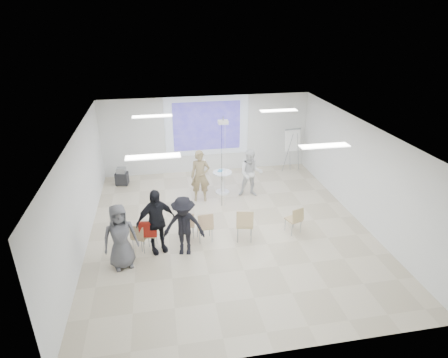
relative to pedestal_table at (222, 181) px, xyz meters
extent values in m
cube|color=beige|center=(-0.23, -2.38, -0.51)|extent=(8.00, 9.00, 0.10)
cube|color=white|center=(-0.23, -2.38, 2.59)|extent=(8.00, 9.00, 0.10)
cube|color=silver|center=(-0.23, 2.17, 1.04)|extent=(8.00, 0.10, 3.00)
cube|color=silver|center=(-4.28, -2.38, 1.04)|extent=(0.10, 9.00, 3.00)
cube|color=silver|center=(3.82, -2.38, 1.04)|extent=(0.10, 9.00, 3.00)
cube|color=silver|center=(-0.23, 2.11, 1.39)|extent=(3.20, 0.01, 2.30)
cube|color=#382FA0|center=(-0.23, 2.09, 1.39)|extent=(2.60, 0.01, 1.90)
cylinder|color=white|center=(0.00, 0.00, -0.43)|extent=(0.64, 0.64, 0.06)
cylinder|color=white|center=(0.00, 0.00, -0.07)|extent=(0.17, 0.17, 0.72)
cylinder|color=silver|center=(0.00, 0.00, 0.32)|extent=(0.87, 0.87, 0.04)
cube|color=white|center=(0.04, -0.05, 0.35)|extent=(0.25, 0.19, 0.01)
cube|color=#3E96BA|center=(-0.06, 0.09, 0.36)|extent=(0.23, 0.26, 0.02)
imported|color=#95815B|center=(-0.82, -0.41, 0.55)|extent=(0.79, 0.59, 2.01)
imported|color=white|center=(0.92, -0.38, 0.47)|extent=(1.02, 0.88, 1.85)
cube|color=white|center=(-0.64, -0.16, 0.86)|extent=(0.06, 0.14, 0.04)
cube|color=silver|center=(0.74, -0.13, 0.79)|extent=(0.06, 0.12, 0.04)
cube|color=tan|center=(-2.75, -3.01, -0.05)|extent=(0.51, 0.51, 0.04)
cube|color=tan|center=(-2.83, -3.17, 0.18)|extent=(0.38, 0.23, 0.36)
cylinder|color=#93969B|center=(-2.95, -3.08, -0.26)|extent=(0.03, 0.03, 0.40)
cylinder|color=#93969B|center=(-2.67, -3.21, -0.26)|extent=(0.03, 0.03, 0.40)
cylinder|color=#96999E|center=(-2.83, -2.80, -0.26)|extent=(0.03, 0.03, 0.40)
cylinder|color=gray|center=(-2.55, -2.93, -0.26)|extent=(0.03, 0.03, 0.40)
cube|color=tan|center=(-2.53, -2.98, 0.00)|extent=(0.49, 0.49, 0.04)
cube|color=tan|center=(-2.56, -3.18, 0.26)|extent=(0.44, 0.15, 0.41)
cylinder|color=#94969C|center=(-2.73, -3.13, -0.23)|extent=(0.03, 0.03, 0.45)
cylinder|color=#95989D|center=(-2.38, -3.17, -0.23)|extent=(0.03, 0.03, 0.45)
cylinder|color=#95989D|center=(-2.68, -2.78, -0.23)|extent=(0.03, 0.03, 0.45)
cylinder|color=gray|center=(-2.34, -2.83, -0.23)|extent=(0.03, 0.03, 0.45)
cube|color=tan|center=(-1.46, -2.58, -0.06)|extent=(0.38, 0.38, 0.04)
cube|color=tan|center=(-1.46, -2.76, 0.16)|extent=(0.37, 0.08, 0.36)
cylinder|color=#94979C|center=(-1.61, -2.73, -0.26)|extent=(0.02, 0.02, 0.39)
cylinder|color=gray|center=(-1.31, -2.74, -0.26)|extent=(0.02, 0.02, 0.39)
cylinder|color=gray|center=(-1.61, -2.43, -0.26)|extent=(0.02, 0.02, 0.39)
cylinder|color=gray|center=(-1.30, -2.44, -0.26)|extent=(0.02, 0.02, 0.39)
cube|color=tan|center=(-1.01, -2.85, 0.00)|extent=(0.45, 0.45, 0.04)
cube|color=tan|center=(-0.99, -3.05, 0.25)|extent=(0.43, 0.12, 0.41)
cylinder|color=gray|center=(-1.17, -3.03, -0.23)|extent=(0.02, 0.02, 0.45)
cylinder|color=#96979E|center=(-0.82, -3.01, -0.23)|extent=(0.02, 0.02, 0.45)
cylinder|color=gray|center=(-1.19, -2.69, -0.23)|extent=(0.02, 0.02, 0.45)
cylinder|color=#93979B|center=(-0.85, -2.67, -0.23)|extent=(0.02, 0.02, 0.45)
cube|color=tan|center=(0.09, -3.01, 0.04)|extent=(0.55, 0.55, 0.04)
cube|color=tan|center=(0.04, -3.23, 0.31)|extent=(0.47, 0.20, 0.44)
cylinder|color=gray|center=(-0.13, -3.15, -0.22)|extent=(0.03, 0.03, 0.48)
cylinder|color=#919499|center=(0.23, -3.24, -0.22)|extent=(0.03, 0.03, 0.48)
cylinder|color=#92949A|center=(-0.05, -2.79, -0.22)|extent=(0.03, 0.03, 0.48)
cylinder|color=gray|center=(0.32, -2.87, -0.22)|extent=(0.03, 0.03, 0.48)
cube|color=tan|center=(1.56, -2.89, -0.04)|extent=(0.49, 0.49, 0.04)
cube|color=tan|center=(1.62, -3.07, 0.19)|extent=(0.39, 0.20, 0.37)
cylinder|color=gray|center=(1.47, -3.09, -0.25)|extent=(0.03, 0.03, 0.41)
cylinder|color=#979A9F|center=(1.76, -2.99, -0.25)|extent=(0.03, 0.03, 0.41)
cylinder|color=#969A9F|center=(1.36, -2.79, -0.25)|extent=(0.03, 0.03, 0.41)
cylinder|color=gray|center=(1.66, -2.69, -0.25)|extent=(0.03, 0.03, 0.41)
cube|color=maroon|center=(-2.53, -3.20, 0.26)|extent=(0.46, 0.16, 0.43)
imported|color=black|center=(-1.46, -2.56, -0.03)|extent=(0.30, 0.22, 0.02)
imported|color=black|center=(-2.31, -3.14, 0.58)|extent=(1.37, 1.07, 2.07)
imported|color=black|center=(-1.61, -3.37, 0.48)|extent=(1.31, 0.88, 1.87)
imported|color=#58585D|center=(-3.18, -3.64, 0.50)|extent=(1.06, 0.84, 1.92)
cylinder|color=gray|center=(2.83, 1.37, 0.36)|extent=(0.32, 0.17, 1.60)
cylinder|color=#94989C|center=(3.28, 1.41, 0.36)|extent=(0.29, 0.22, 1.60)
cylinder|color=#95979D|center=(3.03, 1.68, 0.36)|extent=(0.05, 0.36, 1.60)
cube|color=white|center=(3.05, 1.50, 0.85)|extent=(0.65, 0.24, 0.89)
cube|color=gray|center=(3.05, 1.54, 1.26)|extent=(0.65, 0.11, 0.06)
cube|color=black|center=(-3.53, 1.34, -0.21)|extent=(0.50, 0.42, 0.44)
cube|color=gray|center=(-3.53, 1.34, 0.11)|extent=(0.35, 0.31, 0.20)
cylinder|color=black|center=(-3.72, 1.23, -0.43)|extent=(0.06, 0.06, 0.05)
cylinder|color=black|center=(-3.37, 1.18, -0.43)|extent=(0.06, 0.06, 0.05)
cylinder|color=black|center=(-3.68, 1.50, -0.43)|extent=(0.06, 0.06, 0.05)
cylinder|color=black|center=(-3.33, 1.44, -0.43)|extent=(0.06, 0.06, 0.05)
cube|color=white|center=(-0.13, -0.88, 2.36)|extent=(0.30, 0.25, 0.10)
cylinder|color=gray|center=(-0.13, -0.88, 2.47)|extent=(0.04, 0.04, 0.14)
cylinder|color=black|center=(-0.19, -0.96, 0.93)|extent=(0.01, 0.01, 2.77)
cylinder|color=white|center=(-0.09, -0.98, 0.93)|extent=(0.01, 0.01, 2.77)
cube|color=white|center=(-2.23, -0.38, 2.51)|extent=(1.20, 0.30, 0.02)
cube|color=white|center=(1.77, -0.38, 2.51)|extent=(1.20, 0.30, 0.02)
cube|color=white|center=(-2.23, -3.88, 2.51)|extent=(1.20, 0.30, 0.02)
cube|color=white|center=(1.77, -3.88, 2.51)|extent=(1.20, 0.30, 0.02)
camera|label=1|loc=(-2.07, -11.71, 5.43)|focal=30.00mm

